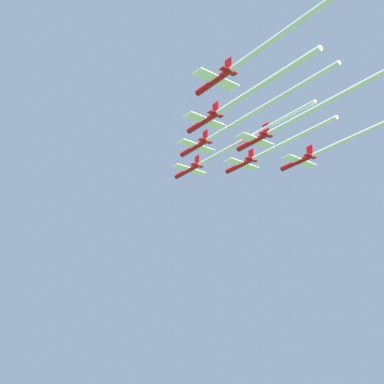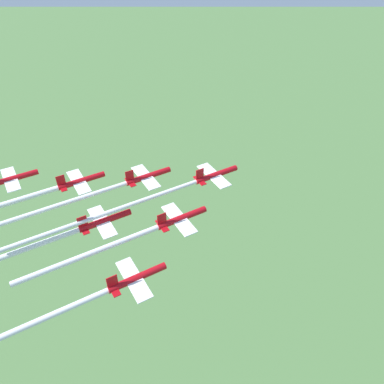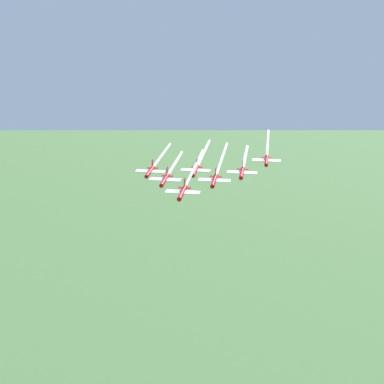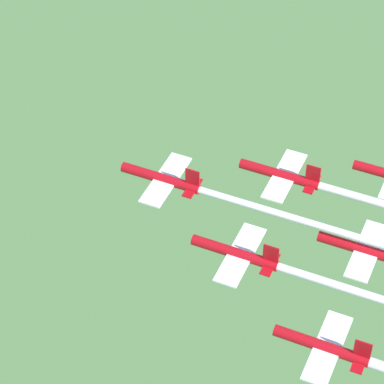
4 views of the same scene
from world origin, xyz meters
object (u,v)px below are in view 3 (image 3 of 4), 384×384
Objects in this scene: jet_1 at (214,180)px; jet_4 at (195,170)px; jet_0 at (183,192)px; jet_3 at (242,173)px; jet_2 at (165,180)px; jet_5 at (150,171)px; jet_6 at (266,160)px.

jet_1 reaches higher than jet_4.
jet_3 is at bearing -120.47° from jet_0.
jet_2 is 1.00× the size of jet_5.
jet_4 is at bearing -180.00° from jet_5.
jet_6 is at bearing -150.46° from jet_4.
jet_6 is (47.98, -3.92, -1.17)m from jet_0.
jet_2 is 16.07m from jet_4.
jet_1 is 1.00× the size of jet_3.
jet_4 reaches higher than jet_3.
jet_0 is at bearing 59.53° from jet_6.
jet_2 is at bearing 29.54° from jet_3.
jet_0 is 1.00× the size of jet_3.
jet_6 is at bearing -161.22° from jet_5.
jet_4 is at bearing -90.00° from jet_0.
jet_0 is at bearing 90.00° from jet_4.
jet_5 is 1.00× the size of jet_6.
jet_2 reaches higher than jet_6.
jet_2 is at bearing -59.53° from jet_0.
jet_3 is at bearing 59.53° from jet_6.
jet_1 reaches higher than jet_2.
jet_2 is 16.16m from jet_5.
jet_3 is 32.57m from jet_5.
jet_3 reaches higher than jet_5.
jet_4 is 16.31m from jet_5.
jet_0 is at bearing 120.47° from jet_2.
jet_2 is (-7.08, 14.65, -0.58)m from jet_1.
jet_2 is 28.07m from jet_3.
jet_0 is 32.23m from jet_5.
jet_4 is at bearing -120.47° from jet_2.
jet_4 is 1.00× the size of jet_6.
jet_6 is (23.08, -15.96, 0.63)m from jet_4.
jet_4 is at bearing -0.00° from jet_3.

